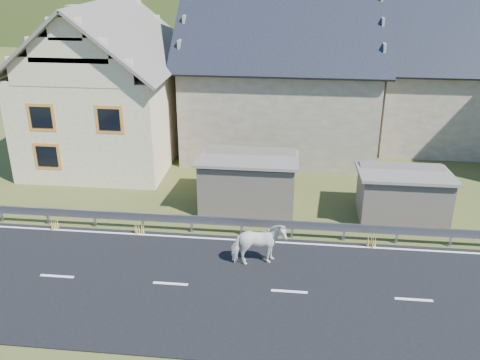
# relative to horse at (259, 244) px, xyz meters

# --- Properties ---
(ground) EXTENTS (160.00, 160.00, 0.00)m
(ground) POSITION_rel_horse_xyz_m (1.16, -1.58, -0.84)
(ground) COLOR #333F18
(ground) RESTS_ON ground
(road) EXTENTS (60.00, 7.00, 0.04)m
(road) POSITION_rel_horse_xyz_m (1.16, -1.58, -0.82)
(road) COLOR black
(road) RESTS_ON ground
(lane_markings) EXTENTS (60.00, 6.60, 0.01)m
(lane_markings) POSITION_rel_horse_xyz_m (1.16, -1.58, -0.79)
(lane_markings) COLOR silver
(lane_markings) RESTS_ON road
(guardrail) EXTENTS (28.10, 0.09, 0.75)m
(guardrail) POSITION_rel_horse_xyz_m (1.16, 2.10, -0.27)
(guardrail) COLOR #93969B
(guardrail) RESTS_ON ground
(shed_left) EXTENTS (4.30, 3.30, 2.40)m
(shed_left) POSITION_rel_horse_xyz_m (-0.84, 4.92, 0.26)
(shed_left) COLOR #695E51
(shed_left) RESTS_ON ground
(shed_right) EXTENTS (3.80, 2.90, 2.20)m
(shed_right) POSITION_rel_horse_xyz_m (5.66, 4.42, 0.16)
(shed_right) COLOR #695E51
(shed_right) RESTS_ON ground
(house_cream) EXTENTS (7.80, 9.80, 8.30)m
(house_cream) POSITION_rel_horse_xyz_m (-8.85, 10.42, 3.52)
(house_cream) COLOR #F9E4B3
(house_cream) RESTS_ON ground
(house_stone_a) EXTENTS (10.80, 9.80, 8.90)m
(house_stone_a) POSITION_rel_horse_xyz_m (0.16, 13.42, 3.80)
(house_stone_a) COLOR tan
(house_stone_a) RESTS_ON ground
(house_stone_b) EXTENTS (9.80, 8.80, 8.10)m
(house_stone_b) POSITION_rel_horse_xyz_m (10.16, 15.42, 3.40)
(house_stone_b) COLOR tan
(house_stone_b) RESTS_ON ground
(mountain) EXTENTS (440.00, 280.00, 260.00)m
(mountain) POSITION_rel_horse_xyz_m (6.16, 178.42, -20.84)
(mountain) COLOR #1A340F
(mountain) RESTS_ON ground
(horse) EXTENTS (1.33, 2.05, 1.59)m
(horse) POSITION_rel_horse_xyz_m (0.00, 0.00, 0.00)
(horse) COLOR white
(horse) RESTS_ON road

